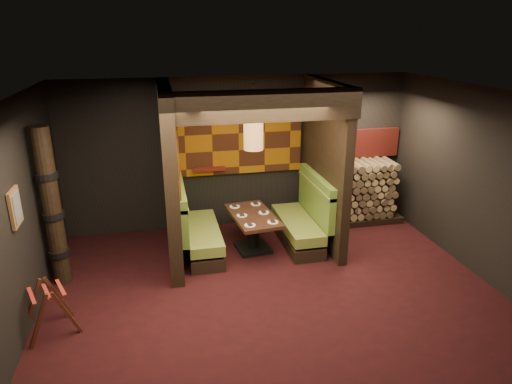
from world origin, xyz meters
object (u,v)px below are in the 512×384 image
at_px(booth_bench_left, 196,231).
at_px(totem_column, 52,209).
at_px(luggage_rack, 49,307).
at_px(firewood_stack, 358,192).
at_px(dining_table, 253,227).
at_px(pendant_lamp, 253,136).
at_px(booth_bench_right, 303,221).

xyz_separation_m(booth_bench_left, totem_column, (-2.09, -0.55, 0.79)).
height_order(luggage_rack, firewood_stack, firewood_stack).
bearing_deg(dining_table, totem_column, -171.79).
bearing_deg(dining_table, pendant_lamp, -90.00).
bearing_deg(dining_table, firewood_stack, 19.52).
height_order(dining_table, totem_column, totem_column).
distance_m(booth_bench_left, dining_table, 0.97).
distance_m(booth_bench_left, firewood_stack, 3.33).
relative_size(pendant_lamp, luggage_rack, 1.33).
bearing_deg(totem_column, pendant_lamp, 7.28).
height_order(dining_table, firewood_stack, firewood_stack).
xyz_separation_m(booth_bench_left, pendant_lamp, (0.96, -0.16, 1.64)).
height_order(booth_bench_left, luggage_rack, booth_bench_left).
relative_size(dining_table, luggage_rack, 1.70).
xyz_separation_m(dining_table, firewood_stack, (2.29, 0.81, 0.18)).
bearing_deg(luggage_rack, totem_column, 93.64).
height_order(pendant_lamp, totem_column, pendant_lamp).
height_order(booth_bench_left, firewood_stack, firewood_stack).
distance_m(booth_bench_right, totem_column, 4.10).
relative_size(dining_table, pendant_lamp, 1.27).
bearing_deg(luggage_rack, booth_bench_left, 41.97).
xyz_separation_m(booth_bench_right, luggage_rack, (-3.90, -1.81, -0.04)).
distance_m(luggage_rack, totem_column, 1.51).
relative_size(booth_bench_left, firewood_stack, 0.92).
relative_size(pendant_lamp, firewood_stack, 0.60).
bearing_deg(pendant_lamp, luggage_rack, -150.99).
distance_m(booth_bench_left, luggage_rack, 2.70).
bearing_deg(booth_bench_left, totem_column, -165.25).
distance_m(booth_bench_left, pendant_lamp, 1.90).
bearing_deg(firewood_stack, dining_table, -160.48).
distance_m(booth_bench_left, totem_column, 2.30).
bearing_deg(luggage_rack, firewood_stack, 25.50).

